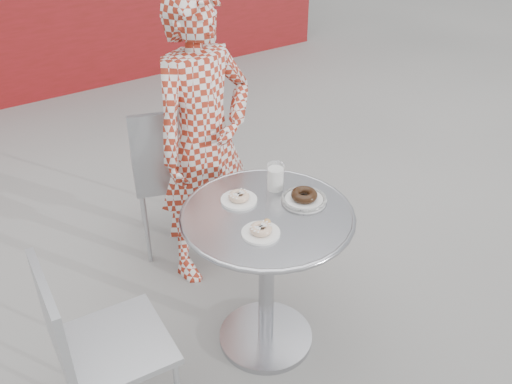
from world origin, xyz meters
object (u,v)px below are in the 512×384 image
bistro_table (267,248)px  plate_near (261,230)px  chair_far (176,199)px  seated_person (204,142)px  plate_far (239,198)px  chair_left (117,377)px  plate_checker (304,198)px  milk_cup (275,178)px

bistro_table → plate_near: 0.25m
chair_far → seated_person: 0.59m
bistro_table → plate_far: plate_far is taller
chair_left → seated_person: 1.20m
chair_far → plate_checker: chair_far is taller
chair_far → milk_cup: (0.13, -0.83, 0.53)m
bistro_table → plate_far: bearing=109.0°
plate_far → seated_person: bearing=77.7°
bistro_table → seated_person: seated_person is taller
bistro_table → plate_far: (-0.05, 0.15, 0.20)m
plate_far → plate_near: bearing=-101.4°
plate_far → chair_far: bearing=85.7°
chair_far → seated_person: (0.05, -0.31, 0.50)m
plate_near → chair_left: bearing=174.3°
chair_far → chair_left: chair_far is taller
milk_cup → seated_person: bearing=98.6°
plate_checker → milk_cup: 0.16m
chair_left → plate_near: 0.84m
bistro_table → plate_near: (-0.10, -0.10, 0.20)m
bistro_table → milk_cup: size_ratio=6.06×
plate_checker → milk_cup: milk_cup is taller
chair_left → plate_near: (0.66, -0.07, 0.51)m
chair_far → milk_cup: chair_far is taller
plate_near → plate_checker: (0.29, 0.09, -0.00)m
plate_far → milk_cup: milk_cup is taller
chair_left → milk_cup: (0.90, 0.18, 0.55)m
chair_left → plate_checker: size_ratio=4.29×
chair_left → plate_near: chair_left is taller
bistro_table → plate_far: size_ratio=4.77×
bistro_table → milk_cup: milk_cup is taller
bistro_table → plate_near: plate_near is taller
chair_left → plate_checker: 1.08m
chair_left → milk_cup: milk_cup is taller
bistro_table → plate_checker: bearing=-3.1°
plate_near → seated_person: bearing=78.0°
chair_left → chair_far: bearing=-34.0°
seated_person → milk_cup: size_ratio=12.56×
plate_far → plate_checker: size_ratio=0.80×
seated_person → milk_cup: seated_person is taller
chair_far → plate_far: 0.96m
seated_person → milk_cup: (0.08, -0.52, 0.03)m
seated_person → plate_checker: 0.68m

